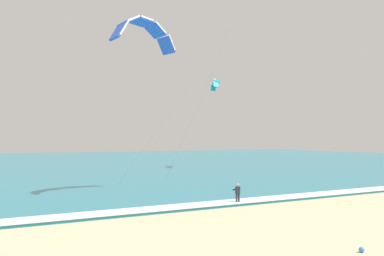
{
  "coord_description": "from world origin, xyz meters",
  "views": [
    {
      "loc": [
        -20.53,
        -10.5,
        5.22
      ],
      "look_at": [
        -4.78,
        18.93,
        6.07
      ],
      "focal_mm": 37.54,
      "sensor_mm": 36.0,
      "label": 1
    }
  ],
  "objects_px": {
    "kite_primary": "(144,30)",
    "kite_distant": "(215,83)",
    "kitesurfer": "(238,193)",
    "beach_ball": "(362,250)",
    "surfboard": "(238,205)"
  },
  "relations": [
    {
      "from": "kite_primary",
      "to": "kite_distant",
      "type": "relative_size",
      "value": 3.09
    },
    {
      "from": "kite_primary",
      "to": "beach_ball",
      "type": "bearing_deg",
      "value": -85.11
    },
    {
      "from": "kite_primary",
      "to": "beach_ball",
      "type": "distance_m",
      "value": 27.18
    },
    {
      "from": "kite_distant",
      "to": "kitesurfer",
      "type": "bearing_deg",
      "value": -118.8
    },
    {
      "from": "beach_ball",
      "to": "kite_primary",
      "type": "bearing_deg",
      "value": 94.89
    },
    {
      "from": "surfboard",
      "to": "kitesurfer",
      "type": "relative_size",
      "value": 0.85
    },
    {
      "from": "kitesurfer",
      "to": "beach_ball",
      "type": "height_order",
      "value": "kitesurfer"
    },
    {
      "from": "beach_ball",
      "to": "surfboard",
      "type": "bearing_deg",
      "value": 79.62
    },
    {
      "from": "kite_distant",
      "to": "beach_ball",
      "type": "relative_size",
      "value": 19.33
    },
    {
      "from": "surfboard",
      "to": "kitesurfer",
      "type": "xyz_separation_m",
      "value": [
        0.0,
        0.02,
        0.91
      ]
    },
    {
      "from": "kitesurfer",
      "to": "beach_ball",
      "type": "distance_m",
      "value": 13.71
    },
    {
      "from": "kite_distant",
      "to": "beach_ball",
      "type": "bearing_deg",
      "value": -113.81
    },
    {
      "from": "beach_ball",
      "to": "kite_distant",
      "type": "bearing_deg",
      "value": 66.19
    },
    {
      "from": "kite_primary",
      "to": "kite_distant",
      "type": "xyz_separation_m",
      "value": [
        22.02,
        23.11,
        -0.71
      ]
    },
    {
      "from": "kite_primary",
      "to": "kite_distant",
      "type": "bearing_deg",
      "value": 46.38
    }
  ]
}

